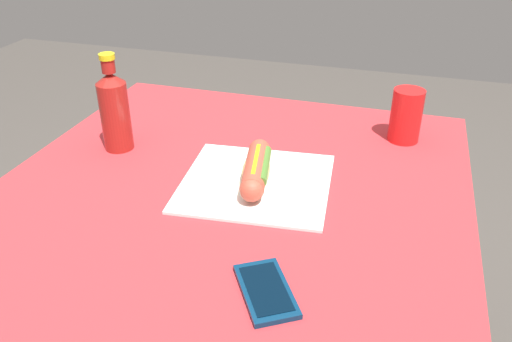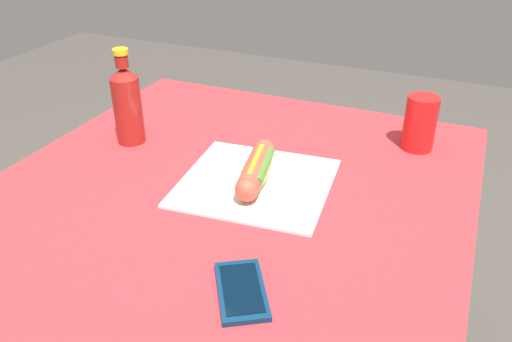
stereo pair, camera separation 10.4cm
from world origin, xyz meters
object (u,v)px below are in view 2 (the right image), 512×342
object	(u,v)px
hot_dog	(256,169)
drinking_cup	(420,123)
cell_phone	(241,290)
soda_bottle	(127,103)

from	to	relation	value
hot_dog	drinking_cup	size ratio (longest dim) A/B	1.65
hot_dog	drinking_cup	bearing A→B (deg)	136.99
hot_dog	cell_phone	distance (m)	0.32
soda_bottle	drinking_cup	xyz separation A→B (m)	(-0.23, 0.62, -0.03)
soda_bottle	drinking_cup	size ratio (longest dim) A/B	1.77
drinking_cup	soda_bottle	bearing A→B (deg)	-69.75
cell_phone	hot_dog	bearing A→B (deg)	-160.76
cell_phone	drinking_cup	distance (m)	0.62
hot_dog	soda_bottle	world-z (taller)	soda_bottle
soda_bottle	cell_phone	bearing A→B (deg)	51.14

